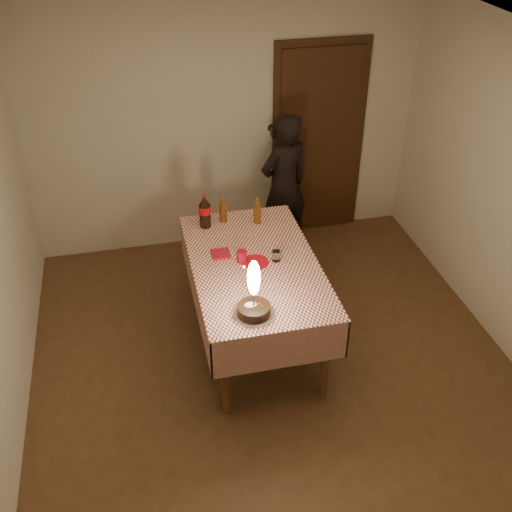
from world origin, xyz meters
name	(u,v)px	position (x,y,z in m)	size (l,w,h in m)	color
ground	(278,377)	(0.00, 0.00, 0.00)	(4.00, 4.50, 0.01)	brown
room_shell	(285,198)	(0.03, 0.08, 1.65)	(4.04, 4.54, 2.62)	beige
dining_table	(255,274)	(-0.09, 0.48, 0.74)	(1.02, 1.72, 0.85)	brown
birthday_cake	(254,300)	(-0.24, -0.15, 0.98)	(0.30, 0.30, 0.47)	white
red_plate	(255,262)	(-0.08, 0.48, 0.85)	(0.22, 0.22, 0.01)	red
red_cup	(242,256)	(-0.18, 0.53, 0.90)	(0.08, 0.08, 0.10)	#AC0B23
clear_cup	(276,256)	(0.09, 0.48, 0.89)	(0.07, 0.07, 0.09)	silver
napkin_stack	(221,254)	(-0.33, 0.65, 0.86)	(0.15, 0.15, 0.02)	#A51227
cola_bottle	(205,211)	(-0.39, 1.13, 1.00)	(0.10, 0.10, 0.32)	black
amber_bottle_left	(223,210)	(-0.22, 1.18, 0.97)	(0.06, 0.06, 0.25)	#5E3310
amber_bottle_right	(257,211)	(0.08, 1.09, 0.97)	(0.06, 0.06, 0.25)	#5E3310
photographer	(284,186)	(0.53, 1.85, 0.78)	(0.66, 0.55, 1.54)	black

